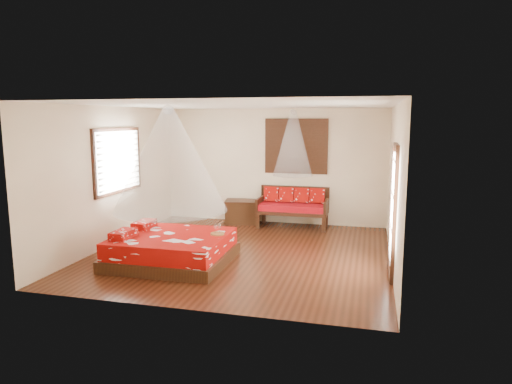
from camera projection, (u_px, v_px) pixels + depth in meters
room at (242, 181)px, 8.57m from camera, size 5.54×5.54×2.84m
bed at (171, 249)px, 8.16m from camera, size 2.03×1.84×0.63m
daybed at (293, 205)px, 10.84m from camera, size 1.66×0.74×0.94m
storage_chest at (242, 211)px, 11.26m from camera, size 0.93×0.75×0.57m
shutter_panel at (296, 146)px, 10.95m from camera, size 1.52×0.06×1.32m
window_left at (118, 161)px, 9.37m from camera, size 0.10×1.74×1.34m
glazed_door at (393, 211)px, 7.39m from camera, size 0.08×1.02×2.16m
wine_tray at (217, 232)px, 8.15m from camera, size 0.25×0.25×0.20m
mosquito_net_main at (170, 160)px, 7.90m from camera, size 2.00×2.00×1.80m
mosquito_net_daybed at (293, 143)px, 10.49m from camera, size 0.92×0.92×1.50m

